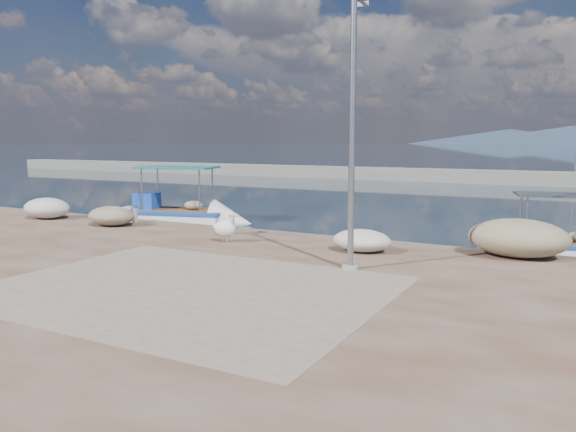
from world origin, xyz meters
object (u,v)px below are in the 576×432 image
at_px(boat_left, 177,218).
at_px(lamp_post, 352,143).
at_px(boat_right, 556,250).
at_px(bollard_near, 232,224).
at_px(pelican, 225,228).

xyz_separation_m(boat_left, lamp_post, (11.63, -7.11, 3.56)).
height_order(boat_right, lamp_post, lamp_post).
distance_m(boat_left, bollard_near, 7.03).
distance_m(boat_left, pelican, 8.51).
distance_m(boat_left, lamp_post, 14.08).
xyz_separation_m(pelican, bollard_near, (-0.72, 1.49, -0.10)).
bearing_deg(lamp_post, bollard_near, 151.72).
bearing_deg(boat_right, lamp_post, -136.56).
xyz_separation_m(boat_left, pelican, (6.50, -5.45, 0.74)).
bearing_deg(boat_left, pelican, -54.56).
xyz_separation_m(boat_left, bollard_near, (5.78, -3.96, 0.64)).
bearing_deg(pelican, lamp_post, -19.07).
height_order(boat_right, pelican, boat_right).
distance_m(lamp_post, bollard_near, 7.25).
bearing_deg(boat_right, bollard_near, -172.96).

